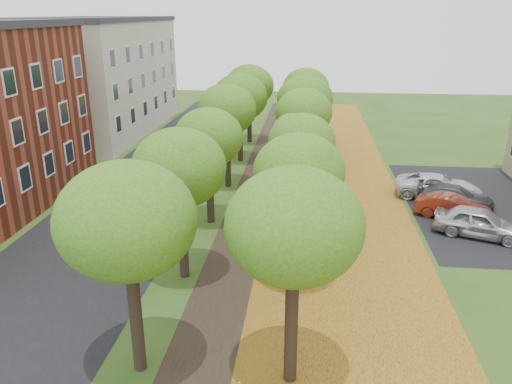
% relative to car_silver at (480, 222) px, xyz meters
% --- Properties ---
extents(ground, '(120.00, 120.00, 0.00)m').
position_rel_car_silver_xyz_m(ground, '(-11.72, -11.59, -0.75)').
color(ground, '#2D4C19').
rests_on(ground, ground).
extents(street_asphalt, '(8.00, 70.00, 0.01)m').
position_rel_car_silver_xyz_m(street_asphalt, '(-19.22, 3.41, -0.75)').
color(street_asphalt, black).
rests_on(street_asphalt, ground).
extents(footpath, '(3.20, 70.00, 0.01)m').
position_rel_car_silver_xyz_m(footpath, '(-11.72, 3.41, -0.75)').
color(footpath, black).
rests_on(footpath, ground).
extents(leaf_verge, '(7.50, 70.00, 0.01)m').
position_rel_car_silver_xyz_m(leaf_verge, '(-6.72, 3.41, -0.75)').
color(leaf_verge, '#B68C21').
rests_on(leaf_verge, ground).
extents(parking_lot, '(9.00, 16.00, 0.01)m').
position_rel_car_silver_xyz_m(parking_lot, '(1.78, 4.41, -0.75)').
color(parking_lot, black).
rests_on(parking_lot, ground).
extents(tree_row_west, '(3.80, 33.80, 6.51)m').
position_rel_car_silver_xyz_m(tree_row_west, '(-13.92, 3.41, 4.10)').
color(tree_row_west, black).
rests_on(tree_row_west, ground).
extents(tree_row_east, '(3.80, 33.80, 6.51)m').
position_rel_car_silver_xyz_m(tree_row_east, '(-9.12, 3.41, 4.10)').
color(tree_row_east, black).
rests_on(tree_row_east, ground).
extents(building_cream, '(10.30, 20.30, 10.40)m').
position_rel_car_silver_xyz_m(building_cream, '(-28.72, 21.41, 4.46)').
color(building_cream, beige).
rests_on(building_cream, ground).
extents(car_silver, '(4.76, 3.24, 1.51)m').
position_rel_car_silver_xyz_m(car_silver, '(0.00, 0.00, 0.00)').
color(car_silver, '#B7B7BC').
rests_on(car_silver, ground).
extents(car_red, '(4.18, 2.91, 1.31)m').
position_rel_car_silver_xyz_m(car_red, '(-0.72, 2.23, -0.10)').
color(car_red, maroon).
rests_on(car_red, ground).
extents(car_grey, '(4.62, 2.85, 1.25)m').
position_rel_car_silver_xyz_m(car_grey, '(-0.08, 4.17, -0.13)').
color(car_grey, '#37363C').
rests_on(car_grey, ground).
extents(car_white, '(5.46, 3.29, 1.42)m').
position_rel_car_silver_xyz_m(car_white, '(-0.72, 5.60, -0.04)').
color(car_white, silver).
rests_on(car_white, ground).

